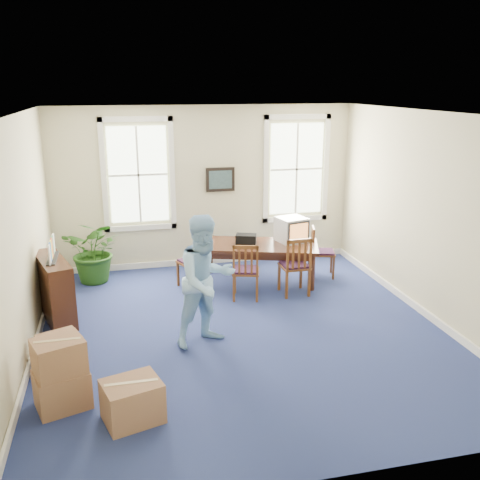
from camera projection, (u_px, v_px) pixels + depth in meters
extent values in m
plane|color=navy|center=(243.00, 331.00, 8.07)|extent=(6.50, 6.50, 0.00)
plane|color=white|center=(243.00, 114.00, 7.17)|extent=(6.50, 6.50, 0.00)
plane|color=beige|center=(205.00, 187.00, 10.66)|extent=(6.50, 0.00, 6.50)
plane|color=beige|center=(330.00, 325.00, 4.59)|extent=(6.50, 0.00, 6.50)
plane|color=beige|center=(19.00, 242.00, 6.97)|extent=(0.00, 6.50, 6.50)
plane|color=beige|center=(431.00, 217.00, 8.27)|extent=(0.00, 6.50, 6.50)
cube|color=white|center=(207.00, 261.00, 11.07)|extent=(6.00, 0.04, 0.12)
cube|color=white|center=(35.00, 348.00, 7.41)|extent=(0.04, 6.50, 0.12)
cube|color=white|center=(420.00, 309.00, 8.70)|extent=(0.04, 6.50, 0.12)
cube|color=white|center=(307.00, 240.00, 10.09)|extent=(0.21, 0.23, 0.05)
cube|color=black|center=(246.00, 239.00, 9.86)|extent=(0.43, 0.35, 0.19)
imported|color=#9ACFFA|center=(206.00, 281.00, 7.45)|extent=(1.13, 1.01, 1.89)
cube|color=#402013|center=(55.00, 293.00, 8.24)|extent=(0.71, 1.30, 0.98)
imported|color=#1D4511|center=(95.00, 251.00, 9.92)|extent=(1.35, 1.26, 1.21)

